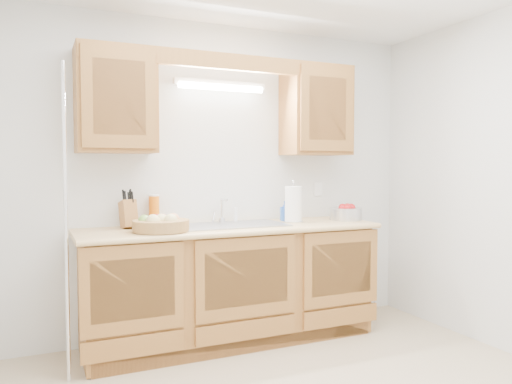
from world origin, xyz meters
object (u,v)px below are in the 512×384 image
knife_block (128,214)px  paper_towel (293,205)px  fruit_basket (161,224)px  apple_bowl (346,213)px

knife_block → paper_towel: size_ratio=0.87×
fruit_basket → knife_block: bearing=120.8°
fruit_basket → apple_bowl: bearing=3.6°
fruit_basket → paper_towel: paper_towel is taller
fruit_basket → paper_towel: bearing=6.5°
paper_towel → apple_bowl: 0.50m
knife_block → apple_bowl: knife_block is taller
knife_block → apple_bowl: size_ratio=0.85×
paper_towel → fruit_basket: bearing=-173.5°
knife_block → paper_towel: 1.30m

